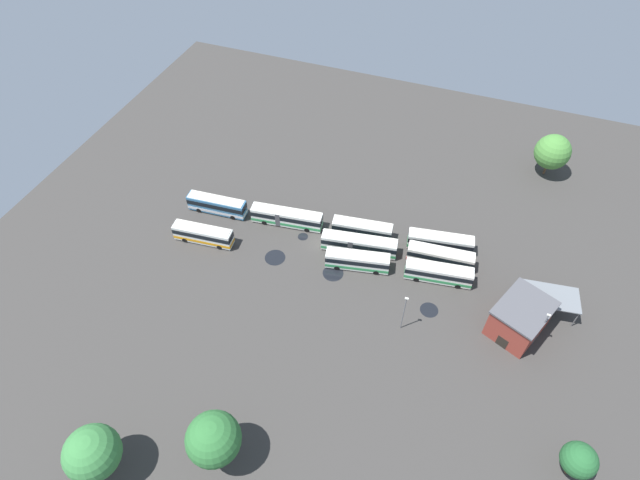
{
  "coord_description": "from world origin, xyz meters",
  "views": [
    {
      "loc": [
        21.72,
        -58.73,
        70.9
      ],
      "look_at": [
        0.03,
        -0.36,
        1.55
      ],
      "focal_mm": 28.62,
      "sensor_mm": 36.0,
      "label": 1
    }
  ],
  "objects_px": {
    "bus_row2_slot0": "(357,260)",
    "tree_north_edge": "(553,152)",
    "lamp_post_near_entrance": "(541,328)",
    "bus_row0_slot0": "(203,234)",
    "lamp_post_far_corner": "(404,312)",
    "tree_south_edge": "(92,453)",
    "bus_row2_slot2": "(362,229)",
    "maintenance_shelter": "(550,297)",
    "depot_building": "(520,318)",
    "bus_row0_slot2": "(217,205)",
    "bus_row1_slot2": "(287,217)",
    "tree_northeast": "(579,460)",
    "bus_row3_slot1": "(440,257)",
    "bus_row3_slot0": "(439,273)",
    "bus_row3_slot2": "(440,242)",
    "tree_east_edge": "(213,439)",
    "bus_row2_slot1": "(359,244)"
  },
  "relations": [
    {
      "from": "lamp_post_near_entrance",
      "to": "tree_east_edge",
      "type": "distance_m",
      "value": 50.1
    },
    {
      "from": "lamp_post_far_corner",
      "to": "tree_south_edge",
      "type": "relative_size",
      "value": 0.84
    },
    {
      "from": "bus_row1_slot2",
      "to": "bus_row3_slot2",
      "type": "xyz_separation_m",
      "value": [
        28.65,
        3.91,
        -0.0
      ]
    },
    {
      "from": "bus_row2_slot0",
      "to": "depot_building",
      "type": "xyz_separation_m",
      "value": [
        27.74,
        -3.38,
        1.25
      ]
    },
    {
      "from": "bus_row2_slot0",
      "to": "tree_south_edge",
      "type": "xyz_separation_m",
      "value": [
        -20.61,
        -44.59,
        4.36
      ]
    },
    {
      "from": "bus_row3_slot1",
      "to": "tree_northeast",
      "type": "xyz_separation_m",
      "value": [
        23.06,
        -29.63,
        2.83
      ]
    },
    {
      "from": "depot_building",
      "to": "tree_north_edge",
      "type": "relative_size",
      "value": 1.21
    },
    {
      "from": "bus_row2_slot2",
      "to": "lamp_post_near_entrance",
      "type": "relative_size",
      "value": 1.38
    },
    {
      "from": "bus_row2_slot2",
      "to": "lamp_post_far_corner",
      "type": "relative_size",
      "value": 1.38
    },
    {
      "from": "bus_row1_slot2",
      "to": "depot_building",
      "type": "distance_m",
      "value": 44.52
    },
    {
      "from": "maintenance_shelter",
      "to": "lamp_post_far_corner",
      "type": "distance_m",
      "value": 24.41
    },
    {
      "from": "lamp_post_near_entrance",
      "to": "tree_northeast",
      "type": "height_order",
      "value": "lamp_post_near_entrance"
    },
    {
      "from": "lamp_post_near_entrance",
      "to": "tree_northeast",
      "type": "xyz_separation_m",
      "value": [
        5.91,
        -18.51,
        0.18
      ]
    },
    {
      "from": "bus_row0_slot0",
      "to": "bus_row2_slot2",
      "type": "distance_m",
      "value": 29.36
    },
    {
      "from": "maintenance_shelter",
      "to": "depot_building",
      "type": "bearing_deg",
      "value": -126.32
    },
    {
      "from": "bus_row2_slot2",
      "to": "tree_northeast",
      "type": "bearing_deg",
      "value": -39.34
    },
    {
      "from": "bus_row0_slot2",
      "to": "tree_east_edge",
      "type": "distance_m",
      "value": 47.73
    },
    {
      "from": "bus_row3_slot2",
      "to": "maintenance_shelter",
      "type": "xyz_separation_m",
      "value": [
        19.03,
        -7.24,
        1.8
      ]
    },
    {
      "from": "bus_row2_slot0",
      "to": "tree_north_edge",
      "type": "relative_size",
      "value": 1.23
    },
    {
      "from": "tree_northeast",
      "to": "tree_north_edge",
      "type": "xyz_separation_m",
      "value": [
        -7.2,
        61.82,
        1.04
      ]
    },
    {
      "from": "lamp_post_near_entrance",
      "to": "bus_row0_slot0",
      "type": "bearing_deg",
      "value": 178.79
    },
    {
      "from": "bus_row3_slot0",
      "to": "tree_north_edge",
      "type": "xyz_separation_m",
      "value": [
        15.41,
        35.93,
        3.87
      ]
    },
    {
      "from": "bus_row3_slot2",
      "to": "maintenance_shelter",
      "type": "relative_size",
      "value": 1.22
    },
    {
      "from": "bus_row0_slot0",
      "to": "lamp_post_near_entrance",
      "type": "bearing_deg",
      "value": -1.21
    },
    {
      "from": "bus_row3_slot0",
      "to": "bus_row3_slot2",
      "type": "distance_m",
      "value": 7.32
    },
    {
      "from": "bus_row2_slot1",
      "to": "lamp_post_far_corner",
      "type": "xyz_separation_m",
      "value": [
        11.36,
        -13.31,
        2.66
      ]
    },
    {
      "from": "bus_row3_slot1",
      "to": "maintenance_shelter",
      "type": "xyz_separation_m",
      "value": [
        18.31,
        -3.77,
        1.8
      ]
    },
    {
      "from": "bus_row1_slot2",
      "to": "maintenance_shelter",
      "type": "relative_size",
      "value": 1.42
    },
    {
      "from": "bus_row3_slot1",
      "to": "maintenance_shelter",
      "type": "bearing_deg",
      "value": -11.63
    },
    {
      "from": "bus_row2_slot0",
      "to": "bus_row3_slot0",
      "type": "relative_size",
      "value": 0.98
    },
    {
      "from": "bus_row1_slot2",
      "to": "tree_northeast",
      "type": "relative_size",
      "value": 1.97
    },
    {
      "from": "lamp_post_far_corner",
      "to": "tree_northeast",
      "type": "height_order",
      "value": "lamp_post_far_corner"
    },
    {
      "from": "bus_row2_slot0",
      "to": "bus_row2_slot2",
      "type": "xyz_separation_m",
      "value": [
        -1.46,
        7.47,
        -0.0
      ]
    },
    {
      "from": "bus_row3_slot0",
      "to": "bus_row0_slot0",
      "type": "bearing_deg",
      "value": -171.79
    },
    {
      "from": "bus_row1_slot2",
      "to": "tree_northeast",
      "type": "bearing_deg",
      "value": -29.11
    },
    {
      "from": "depot_building",
      "to": "bus_row2_slot2",
      "type": "bearing_deg",
      "value": 159.62
    },
    {
      "from": "bus_row2_slot2",
      "to": "tree_south_edge",
      "type": "relative_size",
      "value": 1.16
    },
    {
      "from": "maintenance_shelter",
      "to": "bus_row2_slot0",
      "type": "bearing_deg",
      "value": -176.11
    },
    {
      "from": "lamp_post_far_corner",
      "to": "lamp_post_near_entrance",
      "type": "relative_size",
      "value": 1.0
    },
    {
      "from": "bus_row3_slot2",
      "to": "tree_northeast",
      "type": "bearing_deg",
      "value": -54.31
    },
    {
      "from": "depot_building",
      "to": "tree_south_edge",
      "type": "xyz_separation_m",
      "value": [
        -48.34,
        -41.21,
        3.11
      ]
    },
    {
      "from": "depot_building",
      "to": "maintenance_shelter",
      "type": "distance_m",
      "value": 6.9
    },
    {
      "from": "bus_row3_slot1",
      "to": "bus_row1_slot2",
      "type": "bearing_deg",
      "value": -179.15
    },
    {
      "from": "bus_row0_slot2",
      "to": "lamp_post_near_entrance",
      "type": "relative_size",
      "value": 1.43
    },
    {
      "from": "bus_row0_slot0",
      "to": "bus_row1_slot2",
      "type": "xyz_separation_m",
      "value": [
        12.64,
        9.44,
        0.0
      ]
    },
    {
      "from": "bus_row0_slot2",
      "to": "tree_northeast",
      "type": "bearing_deg",
      "value": -22.54
    },
    {
      "from": "bus_row1_slot2",
      "to": "lamp_post_far_corner",
      "type": "bearing_deg",
      "value": -29.8
    },
    {
      "from": "bus_row3_slot2",
      "to": "tree_east_edge",
      "type": "distance_m",
      "value": 51.61
    },
    {
      "from": "bus_row2_slot1",
      "to": "depot_building",
      "type": "height_order",
      "value": "depot_building"
    },
    {
      "from": "bus_row3_slot0",
      "to": "depot_building",
      "type": "height_order",
      "value": "depot_building"
    }
  ]
}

